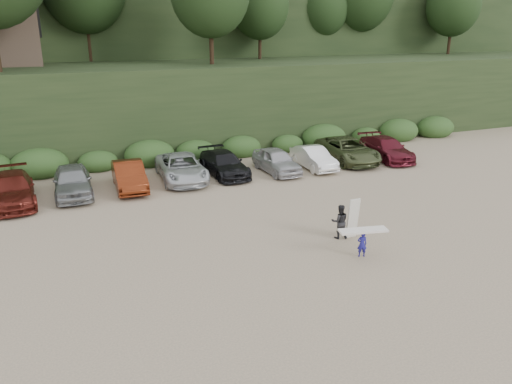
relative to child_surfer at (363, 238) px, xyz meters
name	(u,v)px	position (x,y,z in m)	size (l,w,h in m)	color
ground	(273,244)	(-2.71, 2.44, -0.78)	(120.00, 120.00, 0.00)	tan
parked_cars	(168,171)	(-4.81, 12.45, -0.04)	(33.62, 6.24, 1.62)	#9A9A9E
child_surfer	(363,238)	(0.00, 0.00, 0.00)	(1.99, 0.93, 1.15)	navy
adult_surfer	(341,221)	(0.19, 1.89, -0.02)	(1.22, 0.78, 1.78)	black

